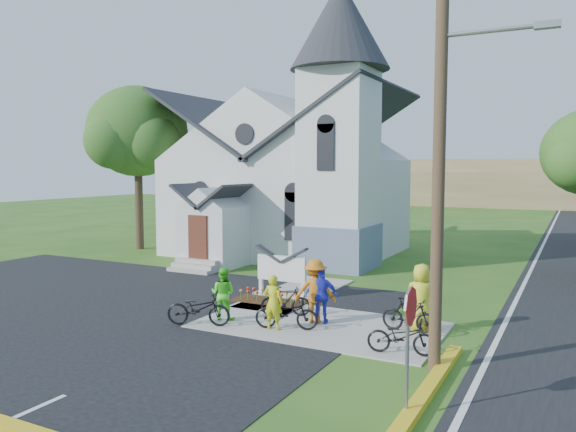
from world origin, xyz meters
The scene contains 20 objects.
ground centered at (0.00, 0.00, 0.00)m, with size 120.00×120.00×0.00m, color #2B5719.
parking_lot centered at (-7.00, -2.00, 0.01)m, with size 20.00×16.00×0.02m, color black.
sidewalk centered at (1.50, 0.50, 0.03)m, with size 7.00×4.00×0.05m, color #A39C93.
church centered at (-5.48, 12.48, 5.25)m, with size 12.35×12.00×13.00m.
church_sign centered at (-1.20, 3.20, 1.03)m, with size 2.20×0.40×1.70m.
flower_bed centered at (-1.20, 2.30, 0.04)m, with size 2.60×1.10×0.07m, color #341D0E.
utility_pole centered at (5.36, -1.50, 5.40)m, with size 3.45×0.28×10.00m.
stop_sign centered at (5.43, -4.20, 1.78)m, with size 0.11×0.76×2.48m.
tree_lot_corner centered at (-14.00, 10.00, 6.60)m, with size 5.60×5.60×9.15m.
distant_hills centered at (3.36, 56.33, 2.17)m, with size 61.00×10.00×5.60m.
cyclist_0 centered at (0.53, -0.53, 0.83)m, with size 0.57×0.37×1.57m, color #CACD18.
bike_0 centered at (-1.59, -1.20, 0.54)m, with size 0.66×1.88×0.99m, color black.
cyclist_1 centered at (-1.33, -0.31, 0.84)m, with size 0.77×0.60×1.58m, color #4CE02A.
bike_1 centered at (0.18, 0.89, 0.52)m, with size 0.44×1.55×0.93m, color black.
cyclist_2 centered at (1.50, 0.65, 0.88)m, with size 0.98×0.41×1.67m, color #292FD0.
bike_2 centered at (0.86, -0.36, 0.52)m, with size 0.63×1.79×0.94m, color black.
cyclist_3 centered at (1.28, 0.68, 0.99)m, with size 1.21×0.70×1.88m, color #C86D16.
bike_3 centered at (4.05, 0.92, 0.54)m, with size 0.46×1.62×0.98m, color black.
cyclist_4 centered at (4.29, 1.24, 1.00)m, with size 0.93×0.61×1.91m, color yellow.
bike_4 centered at (4.37, -0.95, 0.49)m, with size 0.59×1.69×0.89m, color black.
Camera 1 is at (8.11, -14.18, 4.65)m, focal length 35.00 mm.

